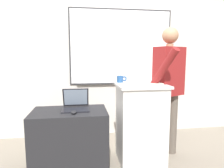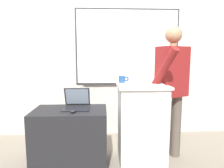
# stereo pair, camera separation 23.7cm
# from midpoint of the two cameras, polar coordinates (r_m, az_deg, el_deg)

# --- Properties ---
(back_wall) EXTENTS (6.40, 0.17, 2.94)m
(back_wall) POSITION_cam_midpoint_polar(r_m,az_deg,el_deg) (3.41, -3.60, 10.22)
(back_wall) COLOR beige
(back_wall) RESTS_ON ground_plane
(lectern_podium) EXTENTS (0.60, 0.54, 0.99)m
(lectern_podium) POSITION_cam_midpoint_polar(r_m,az_deg,el_deg) (2.57, 5.51, -11.04)
(lectern_podium) COLOR silver
(lectern_podium) RESTS_ON ground_plane
(side_desk) EXTENTS (0.88, 0.54, 0.70)m
(side_desk) POSITION_cam_midpoint_polar(r_m,az_deg,el_deg) (2.55, -14.59, -15.00)
(side_desk) COLOR black
(side_desk) RESTS_ON ground_plane
(person_presenter) EXTENTS (0.56, 0.66, 1.70)m
(person_presenter) POSITION_cam_midpoint_polar(r_m,az_deg,el_deg) (2.66, 13.45, 0.00)
(person_presenter) COLOR brown
(person_presenter) RESTS_ON ground_plane
(laptop) EXTENTS (0.32, 0.31, 0.24)m
(laptop) POSITION_cam_midpoint_polar(r_m,az_deg,el_deg) (2.49, -13.03, -5.25)
(laptop) COLOR black
(laptop) RESTS_ON side_desk
(wireless_keyboard) EXTENTS (0.44, 0.13, 0.02)m
(wireless_keyboard) POSITION_cam_midpoint_polar(r_m,az_deg,el_deg) (2.39, 6.46, -0.03)
(wireless_keyboard) COLOR beige
(wireless_keyboard) RESTS_ON lectern_podium
(computer_mouse_by_laptop) EXTENTS (0.06, 0.10, 0.03)m
(computer_mouse_by_laptop) POSITION_cam_midpoint_polar(r_m,az_deg,el_deg) (2.30, -13.82, -7.87)
(computer_mouse_by_laptop) COLOR black
(computer_mouse_by_laptop) RESTS_ON side_desk
(coffee_mug) EXTENTS (0.13, 0.08, 0.09)m
(coffee_mug) POSITION_cam_midpoint_polar(r_m,az_deg,el_deg) (2.60, -0.17, 1.41)
(coffee_mug) COLOR #234C84
(coffee_mug) RESTS_ON lectern_podium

